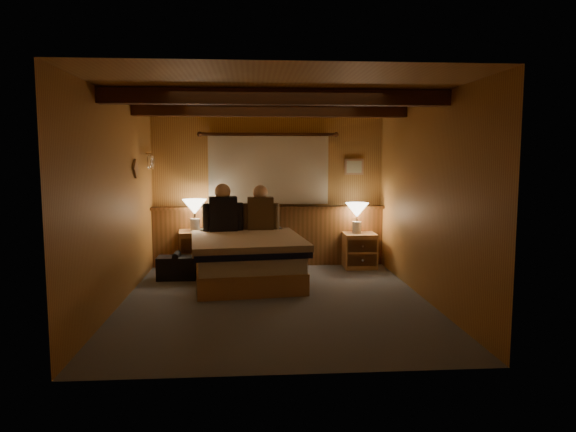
{
  "coord_description": "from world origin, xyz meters",
  "views": [
    {
      "loc": [
        -0.28,
        -5.94,
        1.69
      ],
      "look_at": [
        0.18,
        0.4,
        0.97
      ],
      "focal_mm": 32.0,
      "sensor_mm": 36.0,
      "label": 1
    }
  ],
  "objects": [
    {
      "name": "wainscot",
      "position": [
        0.0,
        2.04,
        0.49
      ],
      "size": [
        3.6,
        0.23,
        0.94
      ],
      "color": "brown",
      "rests_on": "wall_back"
    },
    {
      "name": "coat_rail",
      "position": [
        -1.72,
        1.58,
        1.67
      ],
      "size": [
        0.05,
        0.55,
        0.24
      ],
      "color": "white",
      "rests_on": "wall_left"
    },
    {
      "name": "lamp_left",
      "position": [
        -1.12,
        1.74,
        0.94
      ],
      "size": [
        0.36,
        0.36,
        0.47
      ],
      "color": "silver",
      "rests_on": "nightstand_left"
    },
    {
      "name": "wall_left",
      "position": [
        -1.8,
        0.0,
        1.2
      ],
      "size": [
        0.0,
        4.2,
        4.2
      ],
      "primitive_type": "plane",
      "rotation": [
        1.57,
        0.0,
        1.57
      ],
      "color": "#B28540",
      "rests_on": "floor"
    },
    {
      "name": "wall_back",
      "position": [
        0.0,
        2.1,
        1.2
      ],
      "size": [
        3.6,
        0.0,
        3.6
      ],
      "primitive_type": "plane",
      "rotation": [
        1.57,
        0.0,
        0.0
      ],
      "color": "#B28540",
      "rests_on": "floor"
    },
    {
      "name": "bed",
      "position": [
        -0.34,
        0.97,
        0.33
      ],
      "size": [
        1.63,
        2.0,
        0.63
      ],
      "rotation": [
        0.0,
        0.0,
        0.11
      ],
      "color": "#AE7C4A",
      "rests_on": "floor"
    },
    {
      "name": "framed_print",
      "position": [
        1.35,
        2.08,
        1.55
      ],
      "size": [
        0.3,
        0.04,
        0.25
      ],
      "color": "#AC7D56",
      "rests_on": "wall_back"
    },
    {
      "name": "wall_front",
      "position": [
        0.0,
        -2.1,
        1.2
      ],
      "size": [
        3.6,
        0.0,
        3.6
      ],
      "primitive_type": "plane",
      "rotation": [
        -1.57,
        0.0,
        0.0
      ],
      "color": "#B28540",
      "rests_on": "floor"
    },
    {
      "name": "lamp_right",
      "position": [
        1.35,
        1.79,
        0.86
      ],
      "size": [
        0.36,
        0.36,
        0.47
      ],
      "color": "silver",
      "rests_on": "nightstand_right"
    },
    {
      "name": "nightstand_left",
      "position": [
        -1.07,
        1.73,
        0.3
      ],
      "size": [
        0.61,
        0.56,
        0.61
      ],
      "rotation": [
        0.0,
        0.0,
        0.12
      ],
      "color": "#AE7C4A",
      "rests_on": "floor"
    },
    {
      "name": "nightstand_right",
      "position": [
        1.39,
        1.75,
        0.27
      ],
      "size": [
        0.49,
        0.45,
        0.54
      ],
      "rotation": [
        0.0,
        0.0,
        -0.01
      ],
      "color": "#AE7C4A",
      "rests_on": "floor"
    },
    {
      "name": "person_left",
      "position": [
        -0.69,
        1.52,
        0.92
      ],
      "size": [
        0.58,
        0.28,
        0.71
      ],
      "rotation": [
        0.0,
        0.0,
        0.14
      ],
      "color": "black",
      "rests_on": "bed"
    },
    {
      "name": "person_right",
      "position": [
        -0.14,
        1.64,
        0.9
      ],
      "size": [
        0.56,
        0.22,
        0.68
      ],
      "rotation": [
        0.0,
        0.0,
        0.0
      ],
      "color": "#45321B",
      "rests_on": "bed"
    },
    {
      "name": "curtain_window",
      "position": [
        0.0,
        2.03,
        1.52
      ],
      "size": [
        2.18,
        0.09,
        1.11
      ],
      "color": "#422210",
      "rests_on": "wall_back"
    },
    {
      "name": "wall_right",
      "position": [
        1.8,
        0.0,
        1.2
      ],
      "size": [
        0.0,
        4.2,
        4.2
      ],
      "primitive_type": "plane",
      "rotation": [
        1.57,
        0.0,
        -1.57
      ],
      "color": "#B28540",
      "rests_on": "floor"
    },
    {
      "name": "duffel_bag",
      "position": [
        -1.32,
        1.21,
        0.17
      ],
      "size": [
        0.54,
        0.33,
        0.38
      ],
      "rotation": [
        0.0,
        0.0,
        0.01
      ],
      "color": "black",
      "rests_on": "floor"
    },
    {
      "name": "ceiling_beams",
      "position": [
        0.0,
        0.15,
        2.31
      ],
      "size": [
        3.6,
        1.65,
        0.16
      ],
      "color": "#422210",
      "rests_on": "ceiling"
    },
    {
      "name": "ceiling",
      "position": [
        0.0,
        0.0,
        2.4
      ],
      "size": [
        4.2,
        4.2,
        0.0
      ],
      "primitive_type": "plane",
      "rotation": [
        3.14,
        0.0,
        0.0
      ],
      "color": "#B98945",
      "rests_on": "wall_back"
    },
    {
      "name": "floor",
      "position": [
        0.0,
        0.0,
        0.0
      ],
      "size": [
        4.2,
        4.2,
        0.0
      ],
      "primitive_type": "plane",
      "color": "#4F545E",
      "rests_on": "ground"
    }
  ]
}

